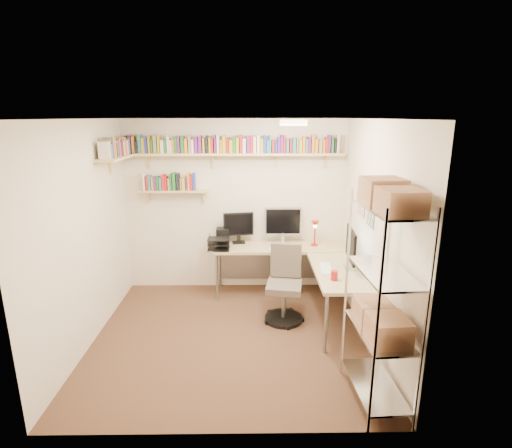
# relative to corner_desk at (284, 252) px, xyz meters

# --- Properties ---
(ground) EXTENTS (3.20, 3.20, 0.00)m
(ground) POSITION_rel_corner_desk_xyz_m (-0.70, -0.97, -0.72)
(ground) COLOR #48301F
(ground) RESTS_ON ground
(room_shell) EXTENTS (3.24, 3.04, 2.52)m
(room_shell) POSITION_rel_corner_desk_xyz_m (-0.69, -0.97, 0.82)
(room_shell) COLOR beige
(room_shell) RESTS_ON ground
(wall_shelves) EXTENTS (3.12, 1.09, 0.80)m
(wall_shelves) POSITION_rel_corner_desk_xyz_m (-1.13, 0.33, 1.30)
(wall_shelves) COLOR #DCB87C
(wall_shelves) RESTS_ON ground
(corner_desk) EXTENTS (1.95, 1.90, 1.27)m
(corner_desk) POSITION_rel_corner_desk_xyz_m (0.00, 0.00, 0.00)
(corner_desk) COLOR tan
(corner_desk) RESTS_ON ground
(office_chair) EXTENTS (0.51, 0.52, 0.97)m
(office_chair) POSITION_rel_corner_desk_xyz_m (-0.04, -0.53, -0.32)
(office_chair) COLOR black
(office_chair) RESTS_ON ground
(wire_rack) EXTENTS (0.45, 0.85, 2.03)m
(wire_rack) POSITION_rel_corner_desk_xyz_m (0.66, -2.07, 0.55)
(wire_rack) COLOR silver
(wire_rack) RESTS_ON ground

